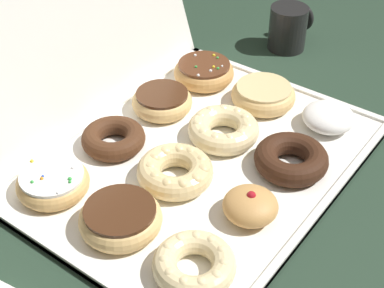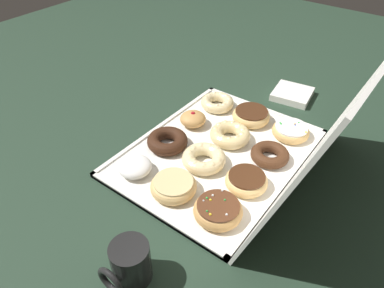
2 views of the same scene
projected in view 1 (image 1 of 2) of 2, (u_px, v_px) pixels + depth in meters
name	position (u px, v px, depth m)	size (l,w,h in m)	color
ground_plane	(200.00, 163.00, 0.96)	(3.00, 3.00, 0.00)	#233828
donut_box	(200.00, 161.00, 0.96)	(0.57, 0.44, 0.01)	white
cruller_donut_0	(194.00, 264.00, 0.76)	(0.11, 0.11, 0.04)	beige
jelly_filled_donut_1	(250.00, 206.00, 0.84)	(0.08, 0.08, 0.05)	tan
chocolate_cake_ring_donut_2	(291.00, 159.00, 0.93)	(0.12, 0.12, 0.04)	#381E11
powdered_filled_donut_3	(328.00, 117.00, 1.01)	(0.09, 0.09, 0.04)	white
chocolate_frosted_donut_4	(118.00, 217.00, 0.83)	(0.12, 0.12, 0.04)	#E5B770
cruller_donut_5	(177.00, 172.00, 0.90)	(0.12, 0.12, 0.04)	#EACC8C
cruller_donut_6	(223.00, 129.00, 0.99)	(0.12, 0.12, 0.04)	beige
glazed_ring_donut_7	(263.00, 95.00, 1.07)	(0.12, 0.12, 0.04)	#E5B770
sprinkle_donut_8	(53.00, 182.00, 0.89)	(0.11, 0.11, 0.04)	tan
chocolate_cake_ring_donut_9	(113.00, 138.00, 0.97)	(0.11, 0.11, 0.03)	#472816
chocolate_frosted_donut_10	(162.00, 101.00, 1.05)	(0.11, 0.11, 0.04)	#E5B770
sprinkle_donut_11	(204.00, 72.00, 1.13)	(0.12, 0.12, 0.04)	tan
coffee_mug	(289.00, 26.00, 1.24)	(0.10, 0.08, 0.09)	black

